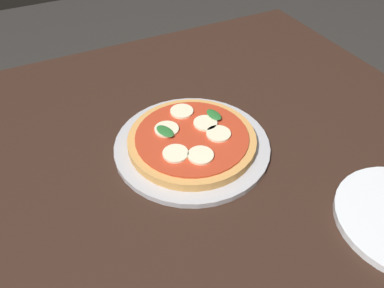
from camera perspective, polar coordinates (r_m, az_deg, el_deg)
name	(u,v)px	position (r m, az deg, el deg)	size (l,w,h in m)	color
dining_table	(209,200)	(0.82, 2.61, -8.33)	(1.14, 1.15, 0.75)	black
serving_tray	(192,145)	(0.78, 0.00, -0.22)	(0.32, 0.32, 0.01)	#B2B2B7
pizza	(192,139)	(0.77, -0.01, 0.72)	(0.26, 0.26, 0.03)	tan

